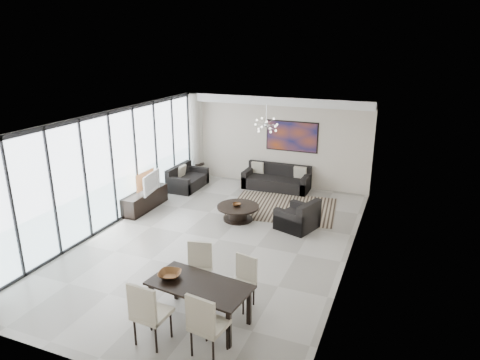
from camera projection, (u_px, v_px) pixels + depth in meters
The scene contains 20 objects.
room_shell at pixel (237, 185), 9.61m from camera, with size 6.00×9.00×2.90m.
window_wall at pixel (115, 168), 10.79m from camera, with size 0.37×8.95×2.90m.
soffit at pixel (276, 101), 13.15m from camera, with size 5.98×0.40×0.26m, color white.
painting at pixel (292, 136), 13.47m from camera, with size 1.68×0.04×0.98m, color #A24016.
chandelier at pixel (266, 125), 11.59m from camera, with size 0.66×0.66×0.71m.
rug at pixel (283, 207), 12.17m from camera, with size 2.90×2.23×0.01m, color black.
coffee_table at pixel (238, 212), 11.29m from camera, with size 1.12×1.12×0.39m.
bowl_coffee at pixel (237, 205), 11.23m from camera, with size 0.22×0.22×0.07m, color brown.
sofa_main at pixel (277, 181), 13.67m from camera, with size 2.09×0.85×0.76m.
loveseat at pixel (187, 180), 13.74m from camera, with size 0.81×1.44×0.72m.
armchair at pixel (298, 219), 10.76m from camera, with size 1.10×1.12×0.76m.
side_table at pixel (199, 168), 14.72m from camera, with size 0.37×0.37×0.51m.
tv_console at pixel (145, 200), 12.02m from camera, with size 0.47×1.68×0.53m, color black.
television at pixel (148, 182), 11.79m from camera, with size 0.97×0.13×0.56m, color gray.
dining_table at pixel (200, 289), 7.08m from camera, with size 1.80×1.06×0.71m.
dining_chair_sw at pixel (147, 310), 6.50m from camera, with size 0.54×0.54×1.10m.
dining_chair_se at pixel (205, 322), 6.25m from camera, with size 0.56×0.56×1.08m.
dining_chair_nw at pixel (199, 265), 7.90m from camera, with size 0.54×0.54×1.01m.
dining_chair_ne at pixel (243, 278), 7.57m from camera, with size 0.51×0.51×0.94m.
bowl_dining at pixel (170, 275), 7.25m from camera, with size 0.39×0.39×0.09m, color brown.
Camera 1 is at (3.94, -8.41, 4.55)m, focal length 32.00 mm.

